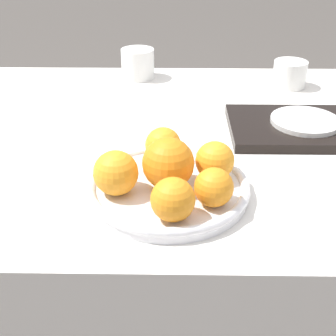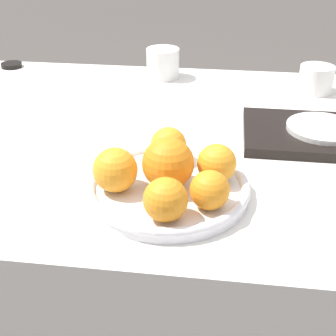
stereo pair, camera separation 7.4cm
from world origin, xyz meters
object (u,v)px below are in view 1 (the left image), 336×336
(orange_3, at_px, (163,145))
(serving_tray, at_px, (304,128))
(cup_2, at_px, (290,74))
(orange_1, at_px, (173,200))
(orange_2, at_px, (215,161))
(orange_5, at_px, (116,173))
(fruit_platter, at_px, (168,188))
(cup_1, at_px, (138,64))
(side_plate, at_px, (305,121))
(orange_0, at_px, (168,163))
(orange_4, at_px, (214,187))

(orange_3, xyz_separation_m, serving_tray, (0.29, 0.16, -0.04))
(cup_2, bearing_deg, orange_1, -115.93)
(orange_2, relative_size, orange_5, 0.91)
(fruit_platter, height_order, orange_3, orange_3)
(cup_1, bearing_deg, side_plate, -42.39)
(side_plate, bearing_deg, serving_tray, 1.79)
(orange_5, relative_size, serving_tray, 0.23)
(orange_0, xyz_separation_m, orange_5, (-0.08, -0.02, -0.01))
(orange_5, distance_m, side_plate, 0.45)
(orange_0, relative_size, serving_tray, 0.27)
(orange_2, height_order, serving_tray, orange_2)
(serving_tray, bearing_deg, orange_0, -138.73)
(fruit_platter, relative_size, orange_1, 4.09)
(orange_5, bearing_deg, cup_1, 90.92)
(orange_1, bearing_deg, orange_3, 96.02)
(side_plate, bearing_deg, orange_4, -125.34)
(fruit_platter, distance_m, orange_5, 0.09)
(orange_3, bearing_deg, orange_2, -33.07)
(side_plate, distance_m, cup_2, 0.28)
(orange_4, bearing_deg, serving_tray, 54.66)
(orange_4, bearing_deg, side_plate, 54.66)
(side_plate, bearing_deg, orange_5, -143.59)
(orange_1, bearing_deg, serving_tray, 50.92)
(orange_2, bearing_deg, orange_5, -163.05)
(orange_2, height_order, cup_1, orange_2)
(orange_4, bearing_deg, cup_1, 104.13)
(fruit_platter, relative_size, orange_5, 3.75)
(orange_2, xyz_separation_m, orange_5, (-0.16, -0.05, 0.00))
(orange_3, bearing_deg, cup_1, 99.15)
(orange_5, bearing_deg, serving_tray, 36.41)
(orange_5, height_order, cup_2, orange_5)
(orange_1, height_order, orange_3, orange_1)
(serving_tray, relative_size, cup_1, 3.51)
(orange_1, bearing_deg, fruit_platter, 95.22)
(fruit_platter, xyz_separation_m, cup_2, (0.30, 0.52, 0.02))
(serving_tray, height_order, side_plate, side_plate)
(orange_0, xyz_separation_m, orange_2, (0.08, 0.03, -0.01))
(orange_3, bearing_deg, orange_1, -83.98)
(orange_2, relative_size, cup_2, 0.76)
(cup_2, bearing_deg, orange_4, -112.36)
(orange_4, relative_size, cup_2, 0.71)
(fruit_platter, bearing_deg, cup_2, 59.56)
(fruit_platter, height_order, cup_2, cup_2)
(orange_1, relative_size, serving_tray, 0.21)
(orange_1, distance_m, side_plate, 0.43)
(orange_4, bearing_deg, orange_0, 143.34)
(orange_2, height_order, orange_3, orange_2)
(orange_4, height_order, orange_5, orange_5)
(orange_1, xyz_separation_m, serving_tray, (0.27, 0.33, -0.04))
(fruit_platter, relative_size, orange_0, 3.20)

